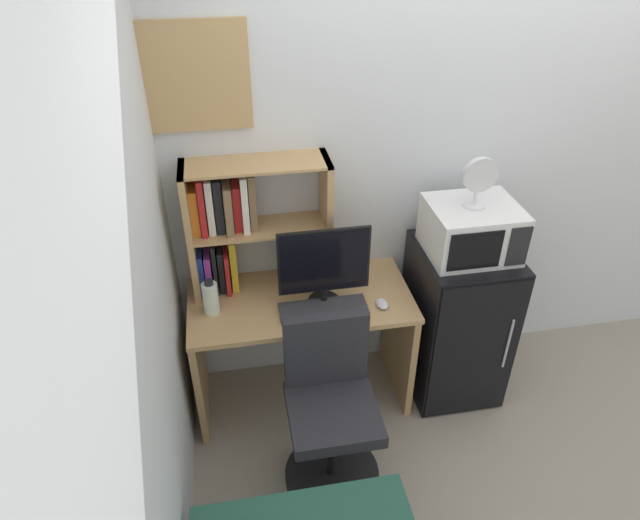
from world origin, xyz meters
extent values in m
cube|color=silver|center=(0.40, 0.02, 1.30)|extent=(6.40, 0.04, 2.60)
cube|color=silver|center=(-1.62, -1.60, 1.30)|extent=(0.04, 4.40, 2.60)
cube|color=tan|center=(-0.96, -0.29, 0.72)|extent=(1.17, 0.57, 0.03)
cube|color=tan|center=(-1.53, -0.29, 0.35)|extent=(0.04, 0.52, 0.71)
cube|color=tan|center=(-0.39, -0.29, 0.35)|extent=(0.04, 0.52, 0.71)
cube|color=tan|center=(-1.49, -0.12, 1.09)|extent=(0.03, 0.24, 0.71)
cube|color=tan|center=(-0.80, -0.12, 1.09)|extent=(0.03, 0.24, 0.71)
cube|color=tan|center=(-1.14, -0.12, 1.44)|extent=(0.72, 0.24, 0.01)
cube|color=tan|center=(-1.14, -0.12, 1.09)|extent=(0.66, 0.24, 0.01)
cube|color=navy|center=(-1.46, -0.11, 0.86)|extent=(0.03, 0.19, 0.25)
cube|color=purple|center=(-1.42, -0.10, 0.85)|extent=(0.03, 0.18, 0.23)
cube|color=black|center=(-1.39, -0.10, 0.88)|extent=(0.02, 0.18, 0.30)
cube|color=black|center=(-1.36, -0.10, 0.86)|extent=(0.03, 0.17, 0.25)
cube|color=#B21E1E|center=(-1.33, -0.11, 0.85)|extent=(0.02, 0.20, 0.24)
cube|color=gold|center=(-1.29, -0.10, 0.88)|extent=(0.03, 0.16, 0.30)
cube|color=orange|center=(-1.45, -0.09, 1.21)|extent=(0.04, 0.15, 0.24)
cube|color=#B21E1E|center=(-1.41, -0.10, 1.24)|extent=(0.03, 0.18, 0.30)
cube|color=silver|center=(-1.38, -0.10, 1.24)|extent=(0.03, 0.16, 0.29)
cube|color=black|center=(-1.33, -0.09, 1.24)|extent=(0.04, 0.15, 0.29)
cube|color=brown|center=(-1.29, -0.11, 1.22)|extent=(0.04, 0.19, 0.26)
cube|color=#B21E1E|center=(-1.25, -0.09, 1.21)|extent=(0.04, 0.14, 0.24)
cube|color=silver|center=(-1.21, -0.10, 1.24)|extent=(0.03, 0.18, 0.30)
cube|color=brown|center=(-1.17, -0.09, 1.24)|extent=(0.03, 0.15, 0.30)
cylinder|color=black|center=(-0.85, -0.34, 0.74)|extent=(0.17, 0.17, 0.02)
cylinder|color=black|center=(-0.85, -0.34, 0.79)|extent=(0.04, 0.04, 0.07)
cube|color=black|center=(-0.85, -0.34, 0.99)|extent=(0.47, 0.01, 0.36)
cube|color=black|center=(-0.85, -0.34, 0.99)|extent=(0.44, 0.02, 0.34)
cube|color=#333338|center=(-0.86, -0.41, 0.74)|extent=(0.45, 0.16, 0.02)
ellipsoid|color=silver|center=(-0.56, -0.43, 0.75)|extent=(0.06, 0.09, 0.03)
cylinder|color=silver|center=(-1.42, -0.32, 0.82)|extent=(0.08, 0.08, 0.17)
cylinder|color=black|center=(-1.42, -0.32, 0.92)|extent=(0.04, 0.04, 0.02)
cube|color=black|center=(-0.07, -0.31, 0.47)|extent=(0.49, 0.54, 0.94)
cube|color=black|center=(-0.07, -0.58, 0.47)|extent=(0.48, 0.01, 0.90)
cylinder|color=#B2B2B7|center=(0.10, -0.60, 0.52)|extent=(0.01, 0.01, 0.33)
cube|color=silver|center=(-0.07, -0.31, 1.07)|extent=(0.45, 0.39, 0.27)
cube|color=black|center=(-0.13, -0.51, 1.07)|extent=(0.27, 0.01, 0.21)
cube|color=black|center=(0.09, -0.51, 1.07)|extent=(0.11, 0.01, 0.22)
cylinder|color=silver|center=(-0.08, -0.31, 1.22)|extent=(0.11, 0.11, 0.01)
cylinder|color=silver|center=(-0.08, -0.31, 1.26)|extent=(0.02, 0.02, 0.08)
cylinder|color=silver|center=(-0.08, -0.32, 1.39)|extent=(0.18, 0.03, 0.18)
cylinder|color=black|center=(-0.90, -0.86, 0.02)|extent=(0.48, 0.48, 0.04)
cylinder|color=black|center=(-0.90, -0.86, 0.24)|extent=(0.04, 0.04, 0.44)
cube|color=#232328|center=(-0.90, -0.86, 0.48)|extent=(0.42, 0.42, 0.07)
cube|color=#232328|center=(-0.90, -0.67, 0.72)|extent=(0.40, 0.06, 0.40)
cube|color=tan|center=(-1.41, -0.01, 1.83)|extent=(0.55, 0.02, 0.49)
camera|label=1|loc=(-1.28, -2.62, 2.56)|focal=31.74mm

